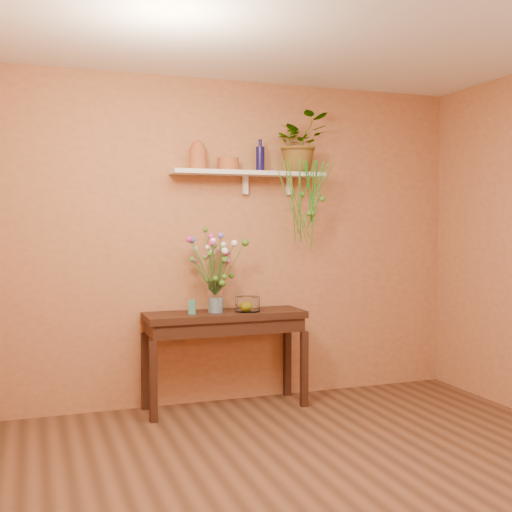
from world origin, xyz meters
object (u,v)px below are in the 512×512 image
Objects in this scene: sideboard at (225,326)px; blue_bottle at (260,158)px; glass_vase at (216,299)px; bouquet at (216,255)px; spider_plant at (300,143)px; glass_bowl at (247,305)px; terracotta_jug at (198,155)px.

blue_bottle reaches higher than sideboard.
bouquet is (0.00, -0.01, 0.36)m from glass_vase.
blue_bottle is at bearing 15.88° from bouquet.
spider_plant is 2.47× the size of glass_bowl.
bouquet is at bearing -162.23° from sideboard.
sideboard is 4.89× the size of blue_bottle.
terracotta_jug reaches higher than glass_bowl.
terracotta_jug reaches higher than glass_vase.
glass_vase is at bearing -165.39° from blue_bottle.
bouquet is (-0.42, -0.12, -0.79)m from blue_bottle.
sideboard is 1.66m from spider_plant.
terracotta_jug is 0.88× the size of blue_bottle.
glass_vase is 0.27m from glass_bowl.
terracotta_jug is 0.93× the size of glass_vase.
glass_vase is (-0.08, -0.02, 0.22)m from sideboard.
bouquet is at bearing -172.20° from spider_plant.
glass_bowl is (0.38, -0.12, -1.20)m from terracotta_jug.
spider_plant is 1.97× the size of glass_vase.
bouquet is (-0.08, -0.03, 0.58)m from sideboard.
blue_bottle reaches higher than terracotta_jug.
terracotta_jug reaches higher than bouquet.
bouquet reaches higher than glass_bowl.
glass_vase reaches higher than sideboard.
glass_vase is 0.46× the size of bouquet.
blue_bottle reaches higher than glass_bowl.
glass_bowl is (0.26, -0.02, -0.41)m from bouquet.
bouquet is 2.70× the size of glass_bowl.
blue_bottle reaches higher than glass_vase.
bouquet is 0.48m from glass_bowl.
blue_bottle is at bearing 14.61° from glass_vase.
spider_plant is 1.44m from glass_bowl.
spider_plant is 1.51m from glass_vase.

